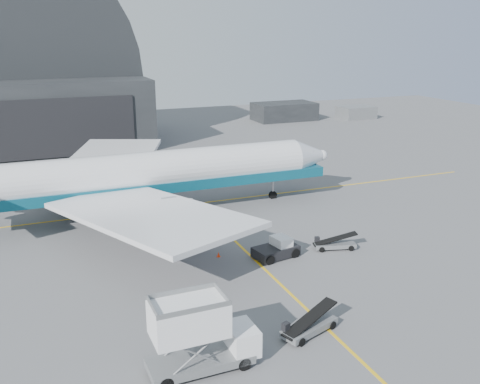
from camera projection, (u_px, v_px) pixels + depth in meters
name	position (u px, v px, depth m)	size (l,w,h in m)	color
ground	(265.00, 270.00, 46.73)	(200.00, 200.00, 0.00)	#565659
taxi_lines	(216.00, 223.00, 57.95)	(80.00, 42.12, 0.02)	yellow
distant_bldg_a	(284.00, 120.00, 124.24)	(14.00, 8.00, 4.00)	black
distant_bldg_b	(356.00, 118.00, 126.83)	(8.00, 6.00, 2.80)	slate
airliner	(142.00, 175.00, 59.30)	(47.38, 45.94, 16.63)	white
catering_truck	(199.00, 335.00, 32.34)	(6.90, 2.75, 4.72)	slate
pushback_tug	(277.00, 249.00, 49.23)	(4.44, 3.07, 1.89)	black
belt_loader_a	(309.00, 326.00, 36.79)	(4.75, 2.86, 1.79)	slate
belt_loader_b	(334.00, 244.00, 51.03)	(4.27, 2.33, 1.60)	slate
traffic_cone	(219.00, 255.00, 49.33)	(0.32, 0.32, 0.46)	#FF3508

